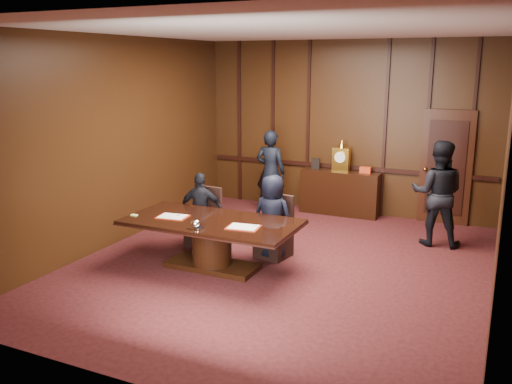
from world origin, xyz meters
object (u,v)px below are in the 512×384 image
(signatory_left, at_px, (201,210))
(witness_left, at_px, (270,172))
(witness_right, at_px, (437,193))
(sideboard, at_px, (340,191))
(signatory_right, at_px, (272,217))
(conference_table, at_px, (212,236))

(signatory_left, relative_size, witness_left, 0.74)
(witness_left, relative_size, witness_right, 0.95)
(witness_left, bearing_deg, sideboard, -162.27)
(signatory_right, bearing_deg, witness_left, -63.75)
(sideboard, height_order, signatory_left, sideboard)
(signatory_right, distance_m, witness_right, 2.90)
(conference_table, height_order, signatory_left, signatory_left)
(conference_table, xyz_separation_m, witness_left, (-0.46, 3.30, 0.35))
(conference_table, bearing_deg, sideboard, 76.52)
(signatory_right, xyz_separation_m, witness_right, (2.27, 1.78, 0.22))
(signatory_left, height_order, witness_left, witness_left)
(signatory_left, bearing_deg, conference_table, 109.70)
(signatory_right, bearing_deg, conference_table, 53.21)
(witness_right, bearing_deg, sideboard, -35.15)
(sideboard, distance_m, conference_table, 3.87)
(conference_table, relative_size, witness_left, 1.53)
(signatory_left, relative_size, witness_right, 0.71)
(conference_table, height_order, witness_right, witness_right)
(sideboard, xyz_separation_m, witness_right, (2.02, -1.18, 0.42))
(sideboard, bearing_deg, signatory_left, -117.65)
(signatory_left, xyz_separation_m, witness_right, (3.57, 1.78, 0.26))
(signatory_right, height_order, witness_right, witness_right)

